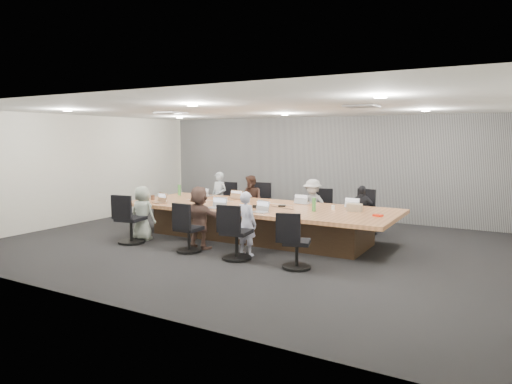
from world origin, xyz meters
The scene contains 40 objects.
floor centered at (0.00, 0.00, 0.00)m, with size 10.00×8.00×0.00m, color black.
ceiling centered at (0.00, 0.00, 2.80)m, with size 10.00×8.00×0.00m, color white.
wall_back centered at (0.00, 4.00, 1.40)m, with size 10.00×2.80×0.00m, color beige.
wall_front centered at (0.00, -4.00, 1.40)m, with size 10.00×2.80×0.00m, color beige.
wall_left centered at (-5.00, 0.00, 1.40)m, with size 8.00×2.80×0.00m, color beige.
curtain centered at (0.00, 3.92, 1.40)m, with size 9.80×0.04×2.80m, color gray.
conference_table centered at (0.00, 0.50, 0.40)m, with size 6.00×2.20×0.74m.
chair_0 centered at (-1.96, 2.20, 0.40)m, with size 0.54×0.54×0.80m, color black, non-canonical shape.
chair_1 centered at (-0.96, 2.20, 0.44)m, with size 0.59×0.59×0.88m, color black, non-canonical shape.
chair_2 centered at (0.73, 2.20, 0.38)m, with size 0.51×0.51×0.76m, color black, non-canonical shape.
chair_3 centered at (1.90, 2.20, 0.42)m, with size 0.57×0.57×0.84m, color black, non-canonical shape.
chair_4 centered at (-2.13, -1.20, 0.44)m, with size 0.59×0.59×0.87m, color black, non-canonical shape.
chair_5 centered at (-0.60, -1.20, 0.39)m, with size 0.52×0.52×0.77m, color black, non-canonical shape.
chair_6 centered at (0.50, -1.20, 0.42)m, with size 0.57×0.57×0.85m, color black, non-canonical shape.
chair_7 centered at (1.71, -1.20, 0.38)m, with size 0.52×0.52×0.76m, color black, non-canonical shape.
person_0 centered at (-1.96, 1.85, 0.66)m, with size 0.48×0.32×1.32m, color #A9B6BF.
laptop_0 centered at (-1.96, 1.30, 0.75)m, with size 0.30×0.21×0.02m, color #B2B2B7.
person_1 centered at (-0.96, 1.85, 0.63)m, with size 0.62×0.48×1.27m, color #39241D.
laptop_1 centered at (-0.96, 1.30, 0.75)m, with size 0.35×0.24×0.02m, color #8C6647.
person_2 centered at (0.73, 1.85, 0.62)m, with size 0.80×0.46×1.25m, color #9F9F9F.
laptop_2 centered at (0.73, 1.30, 0.75)m, with size 0.33×0.23×0.02m, color #B2B2B7.
person_3 centered at (1.90, 1.85, 0.58)m, with size 0.68×0.28×1.16m, color black.
laptop_3 centered at (1.90, 1.30, 0.75)m, with size 0.32×0.22×0.02m, color #B2B2B7.
person_4 centered at (-2.13, -0.85, 0.59)m, with size 0.58×0.38×1.18m, color #909C8E.
laptop_4 centered at (-2.13, -0.30, 0.75)m, with size 0.31×0.21×0.02m, color #8C6647.
person_5 centered at (-0.60, -0.85, 0.63)m, with size 1.17×0.37×1.27m, color brown.
laptop_5 centered at (-0.60, -0.30, 0.75)m, with size 0.33×0.23×0.02m, color #B2B2B7.
person_6 centered at (0.50, -0.85, 0.61)m, with size 0.44×0.29×1.22m, color silver.
laptop_6 centered at (0.50, -0.30, 0.75)m, with size 0.31×0.21×0.02m, color #B2B2B7.
bottle_green_left centered at (-2.65, 1.06, 0.88)m, with size 0.08×0.08×0.28m, color #4A9D46.
bottle_green_right centered at (1.36, 0.37, 0.88)m, with size 0.08×0.08×0.28m, color #4A9D46.
bottle_clear centered at (-1.59, 0.36, 0.85)m, with size 0.07×0.07×0.23m, color silver.
cup_white_far centered at (-0.39, 0.74, 0.78)m, with size 0.07×0.07×0.09m, color white.
cup_white_near centered at (1.63, 0.75, 0.78)m, with size 0.07×0.07×0.09m, color white.
mug_brown centered at (-2.65, 0.05, 0.80)m, with size 0.09×0.09×0.11m, color brown.
mic_left centered at (-0.42, -0.10, 0.76)m, with size 0.16×0.11×0.03m, color black.
mic_right centered at (0.52, 0.63, 0.76)m, with size 0.15×0.10×0.03m, color black.
stapler centered at (0.17, 0.14, 0.77)m, with size 0.18×0.04×0.07m, color black.
canvas_bag centered at (2.08, 0.76, 0.82)m, with size 0.29×0.18×0.16m, color tan.
snack_packet centered at (2.65, 0.41, 0.76)m, with size 0.17×0.11×0.04m, color red.
Camera 1 is at (4.84, -8.13, 2.22)m, focal length 32.00 mm.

